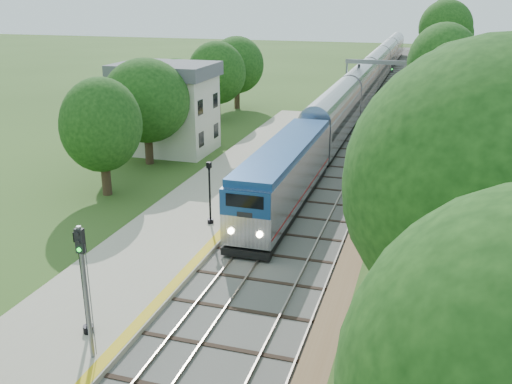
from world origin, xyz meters
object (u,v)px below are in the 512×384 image
(lamppost_far, at_px, (210,196))
(signal_platform, at_px, (84,279))
(train, at_px, (368,80))
(station_building, at_px, (167,107))
(signal_gantry, at_px, (379,72))
(lamppost_mid, at_px, (84,289))
(signal_farside, at_px, (385,153))

(lamppost_far, xyz_separation_m, signal_platform, (0.61, -14.17, 1.64))
(train, xyz_separation_m, lamppost_far, (-3.51, -52.78, -0.04))
(station_building, bearing_deg, signal_platform, -69.94)
(signal_gantry, xyz_separation_m, train, (-2.47, 11.57, -2.64))
(lamppost_mid, xyz_separation_m, lamppost_far, (0.48, 12.74, -0.29))
(signal_platform, xyz_separation_m, signal_farside, (9.10, 22.13, -0.17))
(signal_farside, bearing_deg, signal_gantry, 96.40)
(signal_gantry, bearing_deg, station_building, -123.38)
(signal_gantry, bearing_deg, lamppost_far, -98.26)
(lamppost_mid, xyz_separation_m, signal_platform, (1.09, -1.43, 1.35))
(signal_gantry, height_order, signal_platform, signal_gantry)
(signal_platform, relative_size, signal_farside, 0.97)
(station_building, height_order, signal_farside, station_building)
(lamppost_far, distance_m, signal_farside, 12.64)
(lamppost_far, bearing_deg, train, 86.19)
(station_building, height_order, lamppost_mid, station_building)
(lamppost_far, bearing_deg, station_building, 122.88)
(lamppost_far, bearing_deg, signal_platform, -87.52)
(station_building, xyz_separation_m, signal_gantry, (16.47, 24.99, 0.73))
(station_building, bearing_deg, lamppost_far, -57.12)
(lamppost_mid, relative_size, signal_platform, 0.83)
(signal_farside, bearing_deg, train, 97.87)
(signal_platform, bearing_deg, signal_gantry, 84.46)
(signal_platform, distance_m, signal_farside, 23.93)
(signal_gantry, relative_size, signal_platform, 1.52)
(signal_gantry, xyz_separation_m, lamppost_far, (-5.98, -41.21, -2.69))
(signal_gantry, distance_m, signal_farside, 33.49)
(signal_gantry, distance_m, train, 12.12)
(lamppost_mid, height_order, signal_platform, signal_platform)
(train, bearing_deg, lamppost_far, -93.81)
(signal_platform, bearing_deg, lamppost_mid, 127.43)
(lamppost_mid, distance_m, lamppost_far, 12.76)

